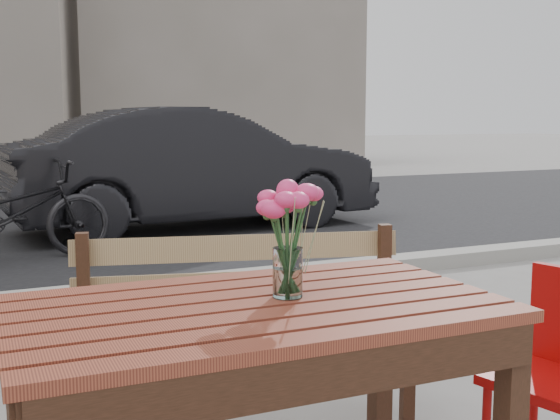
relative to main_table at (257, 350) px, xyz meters
name	(u,v)px	position (x,y,z in m)	size (l,w,h in m)	color
street	(67,248)	(0.21, 5.22, -0.63)	(30.00, 8.12, 0.12)	black
backdrop_buildings	(6,6)	(0.38, 14.55, 2.94)	(15.50, 4.00, 8.00)	slate
main_table	(257,350)	(0.00, 0.00, 0.00)	(1.30, 0.77, 0.79)	#5D2418
main_bench	(242,308)	(0.31, 0.90, -0.15)	(1.42, 0.73, 0.85)	olive
main_vase	(288,224)	(0.10, 0.02, 0.33)	(0.18, 0.18, 0.32)	white
parked_car	(194,168)	(1.76, 6.08, 0.03)	(1.47, 4.21, 1.39)	black
bicycle	(13,212)	(-0.29, 4.88, -0.21)	(0.60, 1.71, 0.90)	black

